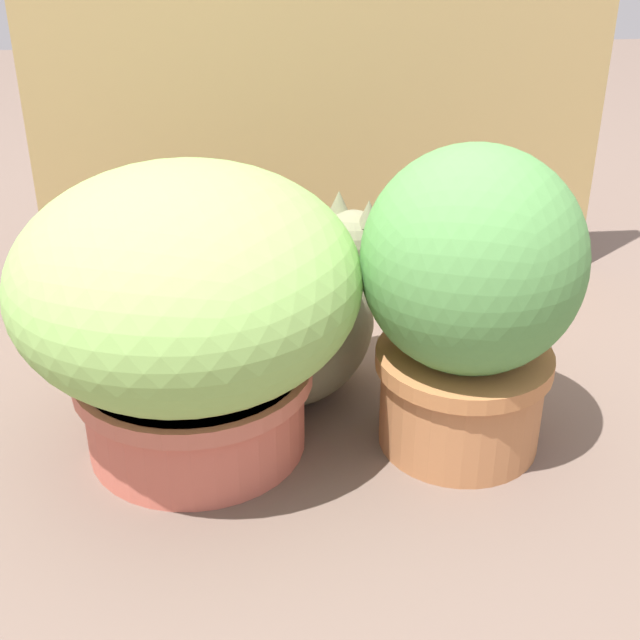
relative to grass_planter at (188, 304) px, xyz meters
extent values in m
plane|color=brown|center=(0.11, -0.04, -0.23)|extent=(6.00, 6.00, 0.00)
cube|color=tan|center=(0.23, 0.55, 0.13)|extent=(1.07, 0.03, 0.71)
cylinder|color=#C4624F|center=(0.00, 0.00, -0.16)|extent=(0.31, 0.31, 0.13)
cylinder|color=#C26753|center=(0.00, 0.00, -0.11)|extent=(0.34, 0.34, 0.02)
ellipsoid|color=#83B157|center=(0.00, 0.00, 0.03)|extent=(0.47, 0.47, 0.31)
cylinder|color=#B27145|center=(0.38, -0.03, -0.15)|extent=(0.23, 0.23, 0.15)
cylinder|color=#B26F40|center=(0.38, -0.03, -0.09)|extent=(0.25, 0.25, 0.02)
ellipsoid|color=#518B46|center=(0.38, -0.03, 0.06)|extent=(0.30, 0.30, 0.31)
ellipsoid|color=#777758|center=(0.16, 0.11, -0.12)|extent=(0.31, 0.30, 0.22)
ellipsoid|color=tan|center=(0.24, 0.18, -0.13)|extent=(0.12, 0.12, 0.11)
sphere|color=#777758|center=(0.25, 0.19, 0.00)|extent=(0.16, 0.16, 0.11)
cone|color=#777758|center=(0.23, 0.21, 0.06)|extent=(0.05, 0.05, 0.04)
cone|color=#777758|center=(0.27, 0.16, 0.06)|extent=(0.05, 0.05, 0.04)
cylinder|color=#777758|center=(0.05, 0.07, -0.21)|extent=(0.16, 0.15, 0.07)
cylinder|color=white|center=(-0.08, -0.07, -0.18)|extent=(0.03, 0.03, 0.10)
cone|color=pink|center=(-0.08, -0.07, -0.11)|extent=(0.09, 0.09, 0.05)
camera|label=1|loc=(0.08, -1.06, 0.54)|focal=49.42mm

